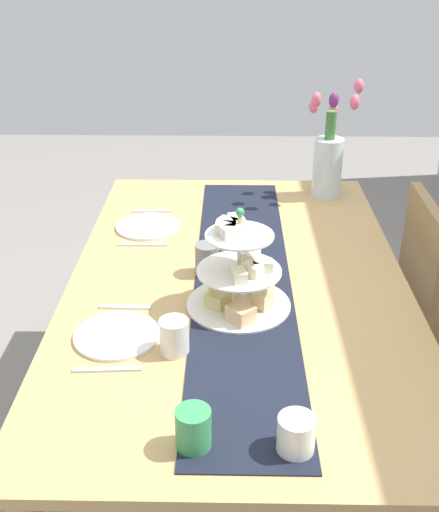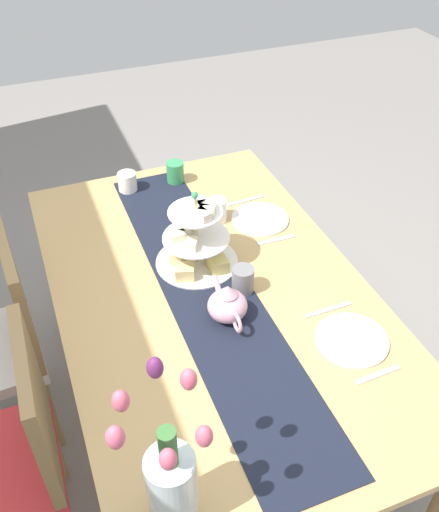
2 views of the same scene
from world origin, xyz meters
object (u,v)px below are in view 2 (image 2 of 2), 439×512
Objects in this scene: fork_left at (378,375)px; knife_left at (328,310)px; dinner_plate_right at (260,219)px; fork_right at (276,240)px; mug_grey at (243,280)px; mug_white_text at (217,210)px; mug_orange at (175,172)px; dining_table at (213,310)px; tiered_cake_stand at (196,244)px; knife_right at (246,201)px; dinner_plate_left at (352,340)px; chair_left at (10,453)px; cream_jug at (127,182)px; teapot at (228,305)px; tulip_vase at (171,480)px.

knife_left is at bearing 0.00° from fork_left.
fork_right is (-0.14, 0.00, -0.00)m from dinner_plate_right.
dinner_plate_right is 0.43m from mug_grey.
fork_left is at bearing 180.00° from fork_right.
mug_white_text is (0.90, 0.16, 0.04)m from fork_left.
fork_right is 1.58× the size of mug_orange.
dining_table is 5.70× the size of tiered_cake_stand.
tiered_cake_stand is 0.22m from mug_grey.
knife_right is at bearing 0.00° from fork_left.
chair_left is at bearing 81.54° from dinner_plate_left.
mug_white_text is at bearing 68.23° from dinner_plate_right.
cream_jug is 0.89× the size of mug_orange.
teapot is 2.51× the size of mug_white_text.
dinner_plate_left is 1.00× the size of dinner_plate_right.
tiered_cake_stand is at bearing -168.88° from cream_jug.
teapot is 0.52× the size of tulip_vase.
teapot reaches higher than cream_jug.
tulip_vase reaches higher than mug_orange.
tiered_cake_stand is 3.20× the size of mug_orange.
tiered_cake_stand is 3.20× the size of mug_grey.
mug_white_text is at bearing 14.65° from knife_left.
cream_jug reaches higher than knife_right.
teapot reaches higher than dinner_plate_right.
chair_left reaches higher than teapot.
tiered_cake_stand is at bearing 31.76° from dinner_plate_left.
mug_white_text is at bearing 37.45° from fork_right.
mug_white_text is (0.38, -0.17, 0.14)m from dining_table.
teapot is 0.69m from knife_right.
cream_jug is 1.32m from fork_left.
mug_white_text is (1.08, -0.53, -0.11)m from tulip_vase.
fork_right is at bearing 0.00° from fork_left.
tulip_vase reaches higher than knife_left.
fork_left is 0.98m from knife_right.
chair_left is 1.29m from knife_right.
knife_left and knife_right have the same top height.
knife_left is (-0.95, -0.44, -0.04)m from cream_jug.
teapot is at bearing 54.17° from dinner_plate_left.
tiered_cake_stand is 1.28× the size of teapot.
knife_left is (-0.09, -0.33, -0.06)m from teapot.
teapot is (-0.14, 0.00, 0.15)m from dining_table.
mug_grey is (0.19, 0.23, 0.05)m from knife_left.
knife_left is (0.47, -0.69, -0.16)m from tulip_vase.
chair_left is at bearing 122.23° from knife_right.
tulip_vase is 0.84m from knife_left.
teapot is 0.41m from dinner_plate_left.
dinner_plate_left is at bearing -168.07° from mug_white_text.
mug_grey reaches higher than cream_jug.
chair_left reaches higher than mug_white_text.
mug_orange is (0.72, -0.10, 0.14)m from dining_table.
mug_orange reaches higher than knife_right.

